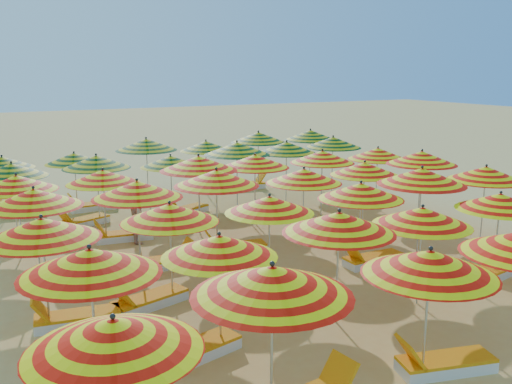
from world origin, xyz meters
TOP-DOWN VIEW (x-y plane):
  - ground at (0.00, 0.00)m, footprint 120.00×120.00m
  - umbrella_0 at (-6.22, -7.65)m, footprint 2.32×2.32m
  - umbrella_1 at (-3.88, -7.37)m, footprint 2.57×2.57m
  - umbrella_2 at (-1.04, -7.56)m, footprint 2.32×2.32m
  - umbrella_6 at (-5.96, -5.12)m, footprint 3.02×3.02m
  - umbrella_7 at (-3.62, -4.94)m, footprint 2.62×2.62m
  - umbrella_8 at (-1.03, -5.04)m, footprint 2.52×2.52m
  - umbrella_9 at (1.14, -5.11)m, footprint 2.48×2.48m
  - umbrella_10 at (3.95, -4.83)m, footprint 2.58×2.58m
  - umbrella_12 at (-6.37, -2.65)m, footprint 2.70×2.70m
  - umbrella_13 at (-3.66, -2.37)m, footprint 2.20×2.20m
  - umbrella_14 at (-1.23, -2.53)m, footprint 2.42×2.42m
  - umbrella_15 at (1.41, -2.62)m, footprint 2.43×2.43m
  - umbrella_16 at (3.53, -2.57)m, footprint 2.70×2.70m
  - umbrella_17 at (6.10, -2.53)m, footprint 2.64×2.64m
  - umbrella_18 at (-6.17, 0.15)m, footprint 3.04×3.04m
  - umbrella_19 at (-3.74, -0.13)m, footprint 3.03×3.03m
  - umbrella_20 at (-1.43, 0.13)m, footprint 3.00×3.00m
  - umbrella_21 at (1.20, -0.22)m, footprint 2.43×2.43m
  - umbrella_22 at (3.70, 0.12)m, footprint 2.30×2.30m
  - umbrella_23 at (6.17, 0.20)m, footprint 3.07×3.07m
  - umbrella_24 at (-6.33, 2.67)m, footprint 2.31×2.31m
  - umbrella_25 at (-3.95, 2.72)m, footprint 2.69×2.69m
  - umbrella_26 at (-1.08, 2.31)m, footprint 2.54×2.54m
  - umbrella_27 at (1.03, 2.54)m, footprint 3.05×3.05m
  - umbrella_28 at (3.64, 2.41)m, footprint 2.82×2.82m
  - umbrella_29 at (6.04, 2.32)m, footprint 2.86×2.86m
  - umbrella_30 at (-6.26, 4.91)m, footprint 2.72×2.72m
  - umbrella_31 at (-3.62, 5.07)m, footprint 2.89×2.89m
  - umbrella_32 at (-1.12, 4.81)m, footprint 2.32×2.32m
  - umbrella_33 at (1.44, 4.75)m, footprint 3.12×3.12m
  - umbrella_34 at (3.59, 4.78)m, footprint 2.75×2.75m
  - umbrella_35 at (6.04, 5.16)m, footprint 2.57×2.57m
  - umbrella_36 at (-6.37, 7.23)m, footprint 2.68×2.68m
  - umbrella_37 at (-3.96, 7.22)m, footprint 2.68×2.68m
  - umbrella_38 at (-1.13, 7.60)m, footprint 3.18×3.18m
  - umbrella_39 at (1.36, 7.52)m, footprint 2.57×2.57m
  - umbrella_40 at (3.89, 7.68)m, footprint 2.86×2.86m
  - umbrella_41 at (6.40, 7.42)m, footprint 2.51×2.51m
  - lounger_2 at (-0.54, -7.55)m, footprint 1.82×0.98m
  - lounger_4 at (-5.46, -5.13)m, footprint 1.83×1.04m
  - lounger_5 at (-4.21, -5.09)m, footprint 1.82×1.00m
  - lounger_6 at (4.54, -4.66)m, footprint 1.81×0.89m
  - lounger_8 at (-5.87, -2.67)m, footprint 1.80×0.83m
  - lounger_9 at (-4.26, -2.48)m, footprint 1.83×1.05m
  - lounger_10 at (-1.83, -2.63)m, footprint 1.83×1.16m
  - lounger_11 at (1.91, -2.60)m, footprint 1.73×0.58m
  - lounger_12 at (-5.58, 0.11)m, footprint 1.82×1.17m
  - lounger_13 at (-3.14, -0.20)m, footprint 1.74×0.59m
  - lounger_14 at (-0.93, 0.05)m, footprint 1.81×0.89m
  - lounger_15 at (-3.45, 2.73)m, footprint 1.79×0.79m
  - lounger_16 at (-4.22, 4.97)m, footprint 1.82×1.17m
  - lounger_17 at (-0.61, 4.80)m, footprint 1.82×1.19m
  - lounger_18 at (-5.87, 7.37)m, footprint 1.82×1.01m
  - lounger_19 at (-3.46, 7.03)m, footprint 1.74×0.60m
  - lounger_20 at (3.39, 7.83)m, footprint 1.80×0.82m
  - beachgoer_b at (-3.02, 2.33)m, footprint 0.73×0.84m

SIDE VIEW (x-z plane):
  - ground at x=0.00m, z-range 0.00..0.00m
  - lounger_2 at x=-0.54m, z-range -0.19..0.50m
  - lounger_4 at x=-5.46m, z-range -0.19..0.50m
  - lounger_5 at x=-4.21m, z-range -0.19..0.50m
  - lounger_6 at x=4.54m, z-range -0.19..0.50m
  - lounger_8 at x=-5.87m, z-range -0.19..0.50m
  - lounger_9 at x=-4.26m, z-range -0.19..0.50m
  - lounger_10 at x=-1.83m, z-range -0.19..0.50m
  - lounger_11 at x=1.91m, z-range -0.19..0.50m
  - lounger_12 at x=-5.58m, z-range -0.19..0.50m
  - lounger_13 at x=-3.14m, z-range -0.19..0.50m
  - lounger_14 at x=-0.93m, z-range -0.19..0.50m
  - lounger_15 at x=-3.45m, z-range -0.19..0.50m
  - lounger_16 at x=-4.22m, z-range -0.19..0.50m
  - lounger_17 at x=-0.61m, z-range -0.19..0.50m
  - lounger_18 at x=-5.87m, z-range -0.19..0.50m
  - lounger_19 at x=-3.46m, z-range -0.19..0.50m
  - lounger_20 at x=3.39m, z-range -0.19..0.50m
  - beachgoer_b at x=-3.02m, z-range 0.00..1.47m
  - umbrella_37 at x=-3.96m, z-range 0.85..3.07m
  - umbrella_32 at x=-1.12m, z-range 0.85..3.10m
  - umbrella_10 at x=3.95m, z-range 0.86..3.12m
  - umbrella_36 at x=-6.37m, z-range 0.86..3.12m
  - umbrella_14 at x=-1.23m, z-range 0.86..3.14m
  - umbrella_7 at x=-3.62m, z-range 0.87..3.15m
  - umbrella_9 at x=1.14m, z-range 0.87..3.17m
  - umbrella_25 at x=-3.95m, z-range 0.88..3.19m
  - umbrella_39 at x=1.36m, z-range 0.88..3.20m
  - umbrella_0 at x=-6.22m, z-range 0.88..3.21m
  - umbrella_22 at x=3.70m, z-range 0.89..3.22m
  - umbrella_13 at x=-3.66m, z-range 0.89..3.22m
  - umbrella_15 at x=1.41m, z-range 0.90..3.26m
  - umbrella_30 at x=-6.26m, z-range 0.90..3.26m
  - umbrella_24 at x=-6.33m, z-range 0.90..3.26m
  - umbrella_2 at x=-1.04m, z-range 0.90..3.27m
  - umbrella_29 at x=6.04m, z-range 0.90..3.27m
  - umbrella_21 at x=1.20m, z-range 0.90..3.28m
  - umbrella_31 at x=-3.62m, z-range 0.91..3.32m
  - umbrella_17 at x=6.10m, z-range 0.92..3.33m
  - umbrella_12 at x=-6.37m, z-range 0.92..3.33m
  - umbrella_28 at x=3.64m, z-range 0.92..3.34m
  - umbrella_8 at x=-1.03m, z-range 0.93..3.37m
  - umbrella_6 at x=-5.96m, z-range 0.93..3.37m
  - umbrella_18 at x=-6.17m, z-range 0.93..3.37m
  - umbrella_27 at x=1.03m, z-range 0.93..3.37m
  - umbrella_19 at x=-3.74m, z-range 0.93..3.39m
  - umbrella_34 at x=3.59m, z-range 0.94..3.40m
  - umbrella_35 at x=6.04m, z-range 0.94..3.42m
  - umbrella_1 at x=-3.88m, z-range 0.96..3.47m
  - umbrella_23 at x=6.17m, z-range 0.96..3.47m
  - umbrella_20 at x=-1.43m, z-range 0.96..3.47m
  - umbrella_41 at x=6.40m, z-range 0.96..3.50m
  - umbrella_40 at x=3.89m, z-range 0.97..3.51m
  - umbrella_38 at x=-1.13m, z-range 0.97..3.52m
  - umbrella_16 at x=3.53m, z-range 0.98..3.56m
  - umbrella_26 at x=-1.08m, z-range 0.98..3.57m
  - umbrella_33 at x=1.44m, z-range 0.98..3.57m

